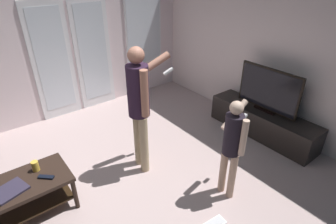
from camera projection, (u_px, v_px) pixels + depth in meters
ground_plane at (124, 194)px, 3.33m from camera, size 5.59×5.01×0.02m
wall_back_with_doors at (47, 43)px, 4.44m from camera, size 5.59×0.09×2.76m
wall_right_plain at (274, 46)px, 4.16m from camera, size 0.06×5.01×2.73m
coffee_table at (23, 192)px, 2.90m from camera, size 0.99×0.57×0.45m
tv_stand at (262, 122)px, 4.38m from camera, size 0.47×1.78×0.43m
flat_screen_tv at (268, 90)px, 4.11m from camera, size 0.08×1.01×0.70m
person_adult at (140, 101)px, 3.29m from camera, size 0.75×0.45×1.68m
person_child at (233, 142)px, 2.97m from camera, size 0.52×0.35×1.26m
laptop_closed at (10, 191)px, 2.74m from camera, size 0.36×0.33×0.02m
cup_near_edge at (35, 166)px, 2.99m from camera, size 0.08×0.08×0.12m
tv_remote_black at (46, 177)px, 2.91m from camera, size 0.16×0.15×0.02m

